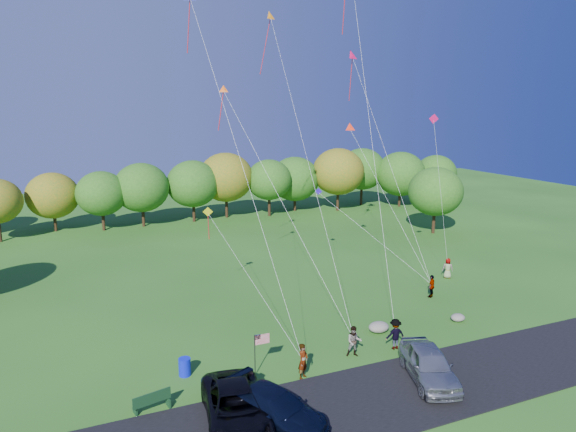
# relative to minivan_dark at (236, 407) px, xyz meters

# --- Properties ---
(ground) EXTENTS (140.00, 140.00, 0.00)m
(ground) POSITION_rel_minivan_dark_xyz_m (7.05, 3.28, -0.87)
(ground) COLOR #235618
(ground) RESTS_ON ground
(asphalt_lane) EXTENTS (44.00, 6.00, 0.06)m
(asphalt_lane) POSITION_rel_minivan_dark_xyz_m (7.05, -0.72, -0.84)
(asphalt_lane) COLOR black
(asphalt_lane) RESTS_ON ground
(treeline) EXTENTS (75.36, 27.90, 8.64)m
(treeline) POSITION_rel_minivan_dark_xyz_m (5.69, 39.38, 3.72)
(treeline) COLOR #3B2815
(treeline) RESTS_ON ground
(minivan_dark) EXTENTS (3.54, 6.17, 1.62)m
(minivan_dark) POSITION_rel_minivan_dark_xyz_m (0.00, 0.00, 0.00)
(minivan_dark) COLOR black
(minivan_dark) RESTS_ON asphalt_lane
(minivan_navy) EXTENTS (4.22, 5.76, 1.55)m
(minivan_navy) POSITION_rel_minivan_dark_xyz_m (1.59, -0.74, -0.03)
(minivan_navy) COLOR black
(minivan_navy) RESTS_ON asphalt_lane
(minivan_silver) EXTENTS (3.54, 5.47, 1.73)m
(minivan_silver) POSITION_rel_minivan_dark_xyz_m (10.29, -0.33, 0.06)
(minivan_silver) COLOR #90949A
(minivan_silver) RESTS_ON asphalt_lane
(flyer_a) EXTENTS (0.83, 0.79, 1.92)m
(flyer_a) POSITION_rel_minivan_dark_xyz_m (4.44, 2.48, 0.09)
(flyer_a) COLOR #4C4C59
(flyer_a) RESTS_ON ground
(flyer_b) EXTENTS (1.06, 0.96, 1.80)m
(flyer_b) POSITION_rel_minivan_dark_xyz_m (8.11, 3.53, 0.03)
(flyer_b) COLOR #4C4C59
(flyer_b) RESTS_ON ground
(flyer_c) EXTENTS (1.24, 0.78, 1.84)m
(flyer_c) POSITION_rel_minivan_dark_xyz_m (10.79, 3.39, 0.05)
(flyer_c) COLOR #4C4C59
(flyer_c) RESTS_ON ground
(flyer_d) EXTENTS (1.08, 0.91, 1.73)m
(flyer_d) POSITION_rel_minivan_dark_xyz_m (18.12, 9.31, -0.01)
(flyer_d) COLOR #4C4C59
(flyer_d) RESTS_ON ground
(flyer_e) EXTENTS (0.98, 0.91, 1.69)m
(flyer_e) POSITION_rel_minivan_dark_xyz_m (22.17, 12.34, -0.03)
(flyer_e) COLOR #4C4C59
(flyer_e) RESTS_ON ground
(park_bench) EXTENTS (1.81, 0.69, 1.01)m
(park_bench) POSITION_rel_minivan_dark_xyz_m (-3.30, 2.48, -0.33)
(park_bench) COLOR #13361B
(park_bench) RESTS_ON ground
(trash_barrel) EXTENTS (0.64, 0.64, 0.96)m
(trash_barrel) POSITION_rel_minivan_dark_xyz_m (-1.20, 5.19, -0.39)
(trash_barrel) COLOR #0E1BD5
(trash_barrel) RESTS_ON ground
(flag_assembly) EXTENTS (0.85, 0.55, 2.30)m
(flag_assembly) POSITION_rel_minivan_dark_xyz_m (2.46, 3.72, 0.84)
(flag_assembly) COLOR black
(flag_assembly) RESTS_ON ground
(boulder_near) EXTENTS (1.34, 1.05, 0.67)m
(boulder_near) POSITION_rel_minivan_dark_xyz_m (11.17, 5.68, -0.53)
(boulder_near) COLOR gray
(boulder_near) RESTS_ON ground
(boulder_far) EXTENTS (0.97, 0.81, 0.50)m
(boulder_far) POSITION_rel_minivan_dark_xyz_m (16.93, 5.05, -0.62)
(boulder_far) COLOR gray
(boulder_far) RESTS_ON ground
(kites_aloft) EXTENTS (18.18, 11.37, 19.02)m
(kites_aloft) POSITION_rel_minivan_dark_xyz_m (11.38, 16.25, 18.32)
(kites_aloft) COLOR red
(kites_aloft) RESTS_ON ground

